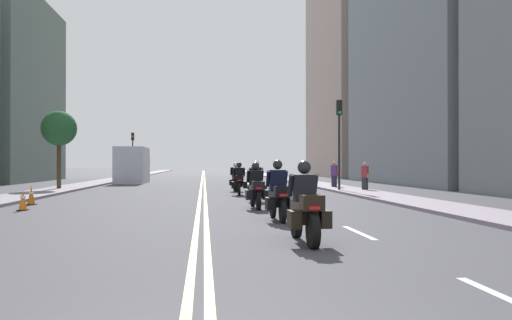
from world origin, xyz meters
TOP-DOWN VIEW (x-y plane):
  - ground_plane at (0.00, 48.00)m, footprint 264.00×264.00m
  - sidewalk_left at (-8.07, 48.00)m, footprint 2.27×144.00m
  - sidewalk_right at (8.07, 48.00)m, footprint 2.27×144.00m
  - centreline_yellow_inner at (-0.12, 48.00)m, footprint 0.12×132.00m
  - centreline_yellow_outer at (0.12, 48.00)m, footprint 0.12×132.00m
  - lane_dashes_white at (3.47, 29.00)m, footprint 0.14×56.40m
  - building_left_2 at (-16.98, 44.14)m, footprint 6.76×15.58m
  - building_right_2 at (18.60, 58.54)m, footprint 10.01×18.93m
  - motorcycle_0 at (1.98, 6.47)m, footprint 0.78×2.13m
  - motorcycle_1 at (2.03, 10.63)m, footprint 0.78×2.10m
  - motorcycle_2 at (1.82, 14.62)m, footprint 0.77×2.26m
  - motorcycle_3 at (2.18, 18.25)m, footprint 0.77×2.21m
  - motorcycle_4 at (1.77, 22.72)m, footprint 0.78×2.20m
  - motorcycle_5 at (1.81, 26.24)m, footprint 0.77×2.10m
  - traffic_cone_0 at (-6.30, 17.08)m, footprint 0.35×0.35m
  - traffic_cone_2 at (-5.81, 14.62)m, footprint 0.32×0.32m
  - traffic_light_near at (7.33, 25.07)m, footprint 0.28×0.38m
  - traffic_light_far at (-7.33, 53.98)m, footprint 0.28×0.38m
  - pedestrian_0 at (8.77, 25.09)m, footprint 0.39×0.49m
  - pedestrian_1 at (7.98, 28.84)m, footprint 0.48×0.41m
  - street_tree_0 at (-8.17, 28.22)m, footprint 1.99×1.99m
  - parked_truck at (-5.53, 40.19)m, footprint 2.20×6.50m

SIDE VIEW (x-z plane):
  - ground_plane at x=0.00m, z-range 0.00..0.00m
  - centreline_yellow_inner at x=-0.12m, z-range 0.00..0.01m
  - centreline_yellow_outer at x=0.12m, z-range 0.00..0.01m
  - lane_dashes_white at x=3.47m, z-range 0.00..0.01m
  - sidewalk_left at x=-8.07m, z-range 0.00..0.12m
  - sidewalk_right at x=8.07m, z-range 0.00..0.12m
  - traffic_cone_2 at x=-5.81m, z-range 0.00..0.68m
  - traffic_cone_0 at x=-6.30m, z-range 0.00..0.70m
  - motorcycle_0 at x=1.98m, z-range -0.15..1.43m
  - motorcycle_2 at x=1.82m, z-range -0.14..1.43m
  - motorcycle_5 at x=1.81m, z-range -0.14..1.45m
  - motorcycle_3 at x=2.18m, z-range -0.16..1.48m
  - motorcycle_4 at x=1.77m, z-range -0.14..1.46m
  - motorcycle_1 at x=2.03m, z-range -0.15..1.48m
  - pedestrian_0 at x=8.77m, z-range 0.02..1.65m
  - pedestrian_1 at x=7.98m, z-range 0.03..1.69m
  - parked_truck at x=-5.53m, z-range -0.13..2.67m
  - traffic_light_far at x=-7.33m, z-range 0.90..5.66m
  - traffic_light_near at x=7.33m, z-range 0.91..5.87m
  - street_tree_0 at x=-8.17m, z-range 1.23..5.77m
  - building_left_2 at x=-16.98m, z-range 0.00..15.62m
  - building_right_2 at x=18.60m, z-range 0.00..24.90m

